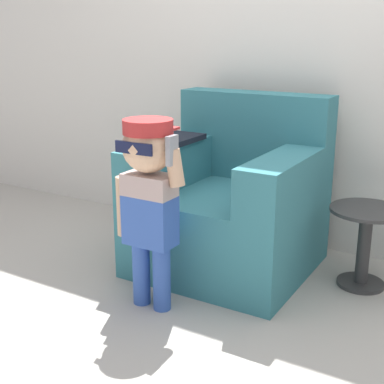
% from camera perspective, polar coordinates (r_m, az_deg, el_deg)
% --- Properties ---
extents(ground_plane, '(10.00, 10.00, 0.00)m').
position_cam_1_polar(ground_plane, '(2.94, 7.43, -9.35)').
color(ground_plane, '#ADA89E').
extents(wall_back, '(10.00, 0.05, 2.60)m').
position_cam_1_polar(wall_back, '(3.25, 13.03, 16.57)').
color(wall_back, silver).
rests_on(wall_back, ground_plane).
extents(armchair, '(0.92, 0.87, 0.95)m').
position_cam_1_polar(armchair, '(3.00, 4.12, -1.36)').
color(armchair, teal).
rests_on(armchair, ground_plane).
extents(person_child, '(0.37, 0.28, 0.91)m').
position_cam_1_polar(person_child, '(2.45, -4.62, 0.70)').
color(person_child, '#3356AD').
rests_on(person_child, ground_plane).
extents(side_table, '(0.38, 0.38, 0.43)m').
position_cam_1_polar(side_table, '(2.90, 17.93, -4.81)').
color(side_table, '#333333').
rests_on(side_table, ground_plane).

